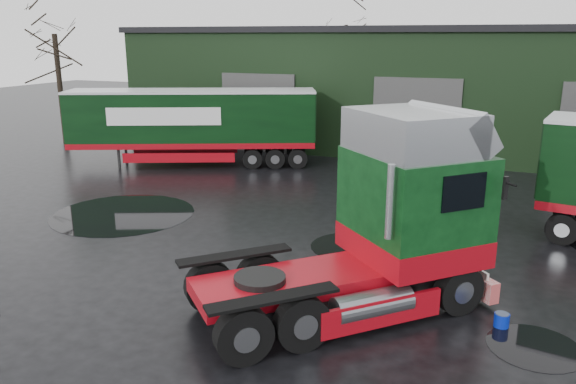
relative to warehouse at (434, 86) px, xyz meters
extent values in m
plane|color=black|center=(-2.00, -20.00, -3.16)|extent=(100.00, 100.00, 0.00)
cube|color=black|center=(0.00, 0.00, -0.16)|extent=(32.00, 12.00, 6.00)
cube|color=black|center=(0.00, 0.00, 2.99)|extent=(32.40, 12.40, 0.30)
cylinder|color=#071EAC|center=(4.30, -20.95, -3.01)|extent=(0.39, 0.39, 0.29)
cylinder|color=black|center=(0.23, -17.64, -3.15)|extent=(2.43, 2.43, 0.01)
cylinder|color=black|center=(-7.85, -17.50, -3.15)|extent=(4.77, 4.77, 0.01)
cylinder|color=black|center=(4.93, -21.57, -3.15)|extent=(1.81, 1.81, 0.01)
camera|label=1|loc=(4.02, -32.32, 2.67)|focal=35.00mm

